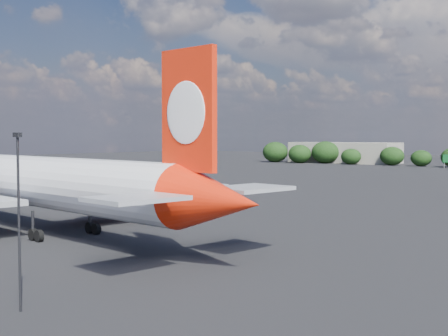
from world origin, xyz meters
The scene contains 4 objects.
ground centered at (0.00, 60.00, 0.00)m, with size 500.00×500.00×0.00m, color black.
qantas_airliner centered at (-5.85, 11.69, 5.45)m, with size 54.82×52.25×17.88m.
apron_lamp_post centered at (15.51, -7.56, 6.11)m, with size 0.55×0.30×10.93m.
terminal_building centered at (-65.00, 192.00, 4.00)m, with size 42.00×16.00×8.00m.
Camera 1 is at (48.47, -29.45, 10.76)m, focal length 50.00 mm.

